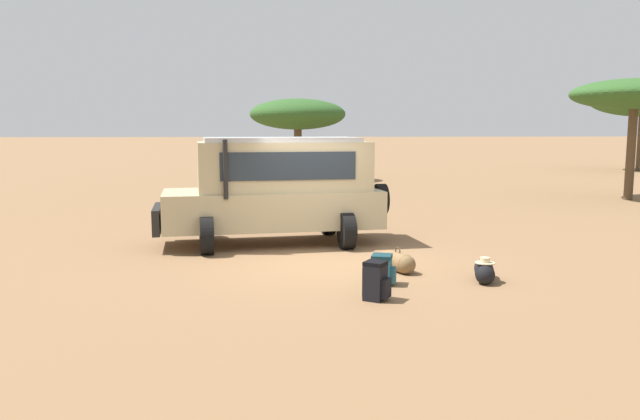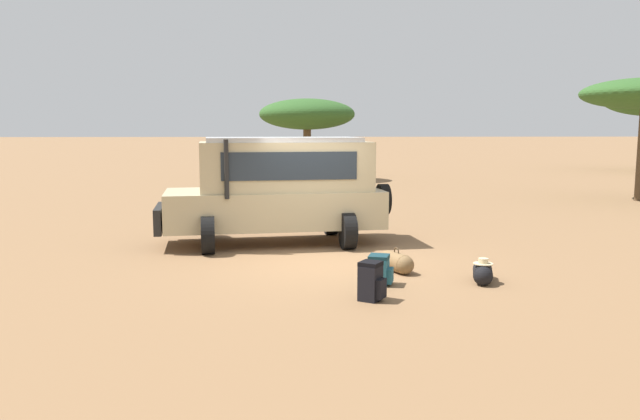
# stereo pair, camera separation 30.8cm
# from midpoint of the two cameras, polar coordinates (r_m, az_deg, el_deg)

# --- Properties ---
(ground_plane) EXTENTS (320.00, 320.00, 0.00)m
(ground_plane) POSITION_cam_midpoint_polar(r_m,az_deg,el_deg) (12.43, 1.11, -4.82)
(ground_plane) COLOR olive
(safari_vehicle) EXTENTS (5.46, 3.14, 2.44)m
(safari_vehicle) POSITION_cam_midpoint_polar(r_m,az_deg,el_deg) (14.32, -3.16, 2.06)
(safari_vehicle) COLOR tan
(safari_vehicle) RESTS_ON ground_plane
(backpack_beside_front_wheel) EXTENTS (0.48, 0.45, 0.52)m
(backpack_beside_front_wheel) POSITION_cam_midpoint_polar(r_m,az_deg,el_deg) (10.72, 6.28, -5.50)
(backpack_beside_front_wheel) COLOR #235B6B
(backpack_beside_front_wheel) RESTS_ON ground_plane
(backpack_cluster_center) EXTENTS (0.47, 0.44, 0.61)m
(backpack_cluster_center) POSITION_cam_midpoint_polar(r_m,az_deg,el_deg) (9.75, 5.60, -6.53)
(backpack_cluster_center) COLOR black
(backpack_cluster_center) RESTS_ON ground_plane
(duffel_bag_low_black_case) EXTENTS (0.48, 0.85, 0.44)m
(duffel_bag_low_black_case) POSITION_cam_midpoint_polar(r_m,az_deg,el_deg) (11.27, 15.42, -5.49)
(duffel_bag_low_black_case) COLOR black
(duffel_bag_low_black_case) RESTS_ON ground_plane
(duffel_bag_soft_canvas) EXTENTS (0.57, 0.86, 0.46)m
(duffel_bag_soft_canvas) POSITION_cam_midpoint_polar(r_m,az_deg,el_deg) (11.74, 7.74, -4.73)
(duffel_bag_soft_canvas) COLOR brown
(duffel_bag_soft_canvas) RESTS_ON ground_plane
(acacia_tree_far_left) EXTENTS (4.79, 4.10, 4.08)m
(acacia_tree_far_left) POSITION_cam_midpoint_polar(r_m,az_deg,el_deg) (31.51, -0.91, 8.71)
(acacia_tree_far_left) COLOR brown
(acacia_tree_far_left) RESTS_ON ground_plane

